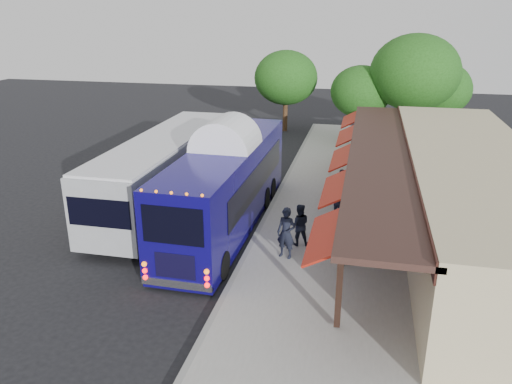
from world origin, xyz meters
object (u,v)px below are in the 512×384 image
Objects in this scene: city_bus at (166,168)px; ped_c at (341,189)px; ped_a at (286,233)px; coach_bus at (227,181)px; ped_d at (339,198)px; sign_board at (349,226)px; ped_b at (299,225)px.

ped_c is (8.26, 1.07, -0.78)m from city_bus.
ped_c is at bearing 7.30° from city_bus.
ped_a is 1.05× the size of ped_c.
coach_bus is at bearing 153.27° from ped_a.
sign_board is (0.57, -2.59, -0.20)m from ped_d.
ped_b is at bearing -25.78° from city_bus.
city_bus is at bearing 8.81° from ped_c.
coach_bus is 5.04m from ped_d.
ped_a is (6.55, -4.48, -0.73)m from city_bus.
city_bus reaches higher than ped_a.
ped_b is 1.52× the size of sign_board.
ped_a is at bearing -126.27° from sign_board.
ped_a is 1.16× the size of ped_b.
ped_b is 0.91× the size of ped_c.
ped_b is at bearing 73.95° from ped_c.
ped_d is (1.67, 4.25, -0.03)m from ped_a.
sign_board is (0.53, -3.90, -0.18)m from ped_c.
sign_board is at bearing -177.04° from ped_b.
coach_bus is 3.84m from ped_b.
ped_b is at bearing -23.49° from coach_bus.
ped_d is (8.22, -0.23, -0.76)m from city_bus.
city_bus is 6.37× the size of ped_a.
ped_d is at bearing 89.97° from ped_c.
ped_d is 1.71× the size of sign_board.
ped_b is at bearing 90.34° from ped_d.
coach_bus is 4.16m from ped_a.
coach_bus is at bearing 42.18° from ped_d.
ped_a reaches higher than ped_c.
ped_c is (1.70, 5.55, -0.05)m from ped_a.
city_bus is 8.26m from ped_d.
ped_a is (3.03, -2.70, -0.92)m from coach_bus.
coach_bus is at bearing -35.65° from ped_b.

